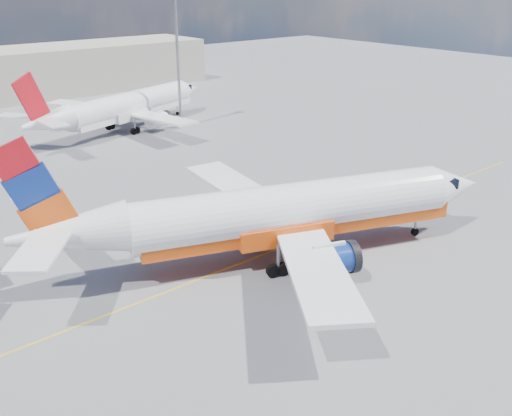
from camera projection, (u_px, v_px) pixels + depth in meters
ground at (296, 267)px, 41.22m from camera, size 240.00×240.00×0.00m
taxi_line at (269, 252)px, 43.34m from camera, size 70.00×0.15×0.01m
terminal_main at (10, 74)px, 95.83m from camera, size 70.00×14.00×8.00m
main_jet at (279, 213)px, 41.14m from camera, size 35.79×27.09×10.92m
second_jet at (126, 107)px, 76.12m from camera, size 31.92×24.27×9.68m
gse_tug at (420, 178)px, 56.72m from camera, size 2.70×1.96×1.77m
traffic_cone at (291, 256)px, 42.20m from camera, size 0.44×0.44×0.61m
floodlight_mast at (177, 44)px, 74.80m from camera, size 1.35×1.35×18.52m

